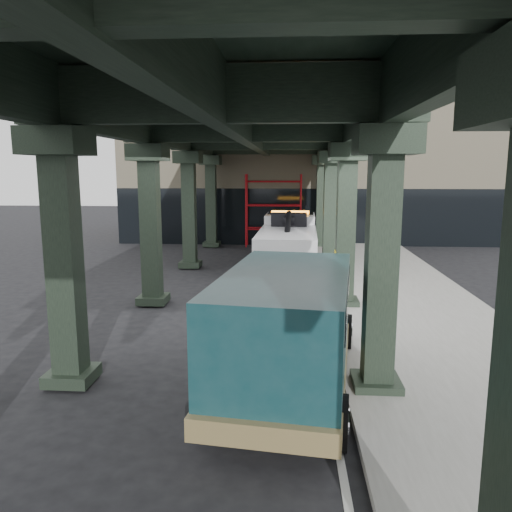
% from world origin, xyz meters
% --- Properties ---
extents(ground, '(90.00, 90.00, 0.00)m').
position_xyz_m(ground, '(0.00, 0.00, 0.00)').
color(ground, black).
rests_on(ground, ground).
extents(sidewalk, '(5.00, 40.00, 0.15)m').
position_xyz_m(sidewalk, '(4.50, 2.00, 0.07)').
color(sidewalk, gray).
rests_on(sidewalk, ground).
extents(lane_stripe, '(0.12, 38.00, 0.01)m').
position_xyz_m(lane_stripe, '(1.70, 2.00, 0.01)').
color(lane_stripe, silver).
rests_on(lane_stripe, ground).
extents(viaduct, '(7.40, 32.00, 6.40)m').
position_xyz_m(viaduct, '(-0.40, 2.00, 5.46)').
color(viaduct, black).
rests_on(viaduct, ground).
extents(building, '(22.00, 10.00, 8.00)m').
position_xyz_m(building, '(2.00, 20.00, 4.00)').
color(building, '#C6B793').
rests_on(building, ground).
extents(scaffolding, '(3.08, 0.88, 4.00)m').
position_xyz_m(scaffolding, '(0.00, 14.64, 2.11)').
color(scaffolding, '#B20E15').
rests_on(scaffolding, ground).
extents(tow_truck, '(2.56, 7.91, 2.57)m').
position_xyz_m(tow_truck, '(0.87, 7.42, 1.25)').
color(tow_truck, black).
rests_on(tow_truck, ground).
extents(towed_van, '(3.02, 6.17, 2.41)m').
position_xyz_m(towed_van, '(0.91, -4.00, 1.29)').
color(towed_van, '#10353A').
rests_on(towed_van, ground).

